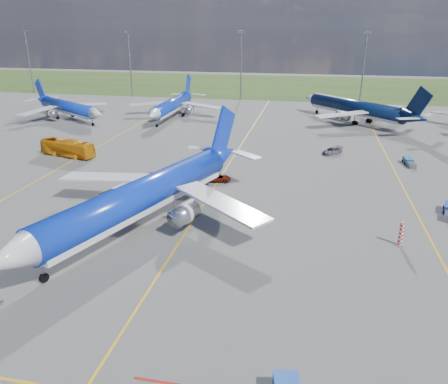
% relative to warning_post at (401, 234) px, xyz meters
% --- Properties ---
extents(ground, '(400.00, 400.00, 0.00)m').
position_rel_warning_post_xyz_m(ground, '(-26.00, -8.00, -1.50)').
color(ground, '#5A5A57').
rests_on(ground, ground).
extents(grass_strip, '(400.00, 80.00, 0.01)m').
position_rel_warning_post_xyz_m(grass_strip, '(-26.00, 142.00, -1.50)').
color(grass_strip, '#2D4719').
rests_on(grass_strip, ground).
extents(taxiway_lines, '(60.25, 160.00, 0.02)m').
position_rel_warning_post_xyz_m(taxiway_lines, '(-25.83, 19.70, -1.49)').
color(taxiway_lines, '#EAAB14').
rests_on(taxiway_lines, ground).
extents(floodlight_masts, '(202.20, 0.50, 22.70)m').
position_rel_warning_post_xyz_m(floodlight_masts, '(-16.00, 102.00, 11.06)').
color(floodlight_masts, slate).
rests_on(floodlight_masts, ground).
extents(warning_post, '(0.50, 0.50, 3.00)m').
position_rel_warning_post_xyz_m(warning_post, '(0.00, 0.00, 0.00)').
color(warning_post, red).
rests_on(warning_post, ground).
extents(bg_jet_nw, '(45.59, 42.81, 9.54)m').
position_rel_warning_post_xyz_m(bg_jet_nw, '(-77.17, 59.91, -1.50)').
color(bg_jet_nw, '#0D2EBB').
rests_on(bg_jet_nw, ground).
extents(bg_jet_nnw, '(29.40, 38.41, 10.00)m').
position_rel_warning_post_xyz_m(bg_jet_nnw, '(-49.87, 67.88, -1.50)').
color(bg_jet_nnw, '#0D2EBB').
rests_on(bg_jet_nnw, ground).
extents(bg_jet_n, '(53.22, 53.66, 11.24)m').
position_rel_warning_post_xyz_m(bg_jet_n, '(-0.04, 71.71, -1.50)').
color(bg_jet_n, '#07173C').
rests_on(bg_jet_n, ground).
extents(main_airliner, '(49.17, 56.01, 12.27)m').
position_rel_warning_post_xyz_m(main_airliner, '(-31.80, -0.84, -1.50)').
color(main_airliner, '#0D2EBB').
rests_on(main_airliner, ground).
extents(apron_bus, '(12.32, 5.79, 3.34)m').
position_rel_warning_post_xyz_m(apron_bus, '(-58.46, 26.64, 0.17)').
color(apron_bus, orange).
rests_on(apron_bus, ground).
extents(service_car_a, '(3.35, 4.46, 1.41)m').
position_rel_warning_post_xyz_m(service_car_a, '(-36.81, 15.47, -0.79)').
color(service_car_a, '#999999').
rests_on(service_car_a, ground).
extents(service_car_b, '(4.62, 2.65, 1.21)m').
position_rel_warning_post_xyz_m(service_car_b, '(-26.00, 17.80, -0.89)').
color(service_car_b, '#999999').
rests_on(service_car_b, ground).
extents(service_car_c, '(4.56, 4.61, 1.34)m').
position_rel_warning_post_xyz_m(service_car_c, '(-6.73, 38.59, -0.83)').
color(service_car_c, '#999999').
rests_on(service_car_c, ground).
extents(baggage_tug_c, '(2.29, 4.34, 0.94)m').
position_rel_warning_post_xyz_m(baggage_tug_c, '(-30.23, 35.80, -1.06)').
color(baggage_tug_c, '#1A3CA0').
rests_on(baggage_tug_c, ground).
extents(baggage_tug_e, '(1.69, 5.05, 1.12)m').
position_rel_warning_post_xyz_m(baggage_tug_e, '(7.19, 33.78, -0.98)').
color(baggage_tug_e, '#165487').
rests_on(baggage_tug_e, ground).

